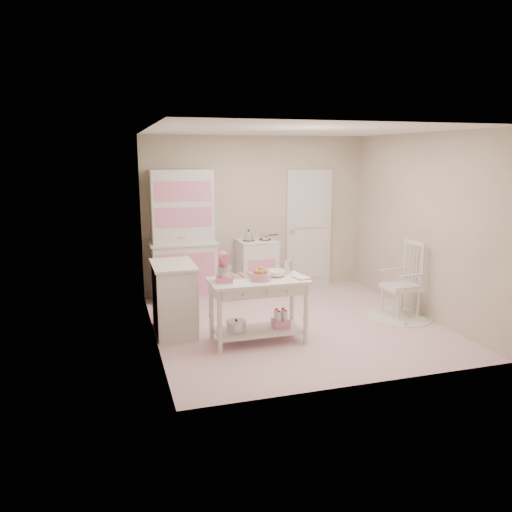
{
  "coord_description": "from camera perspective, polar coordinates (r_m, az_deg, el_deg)",
  "views": [
    {
      "loc": [
        -2.4,
        -6.11,
        2.31
      ],
      "look_at": [
        -0.56,
        0.05,
        0.99
      ],
      "focal_mm": 35.0,
      "sensor_mm": 36.0,
      "label": 1
    }
  ],
  "objects": [
    {
      "name": "hutch",
      "position": [
        7.95,
        -8.32,
        2.32
      ],
      "size": [
        1.06,
        0.5,
        2.08
      ],
      "primitive_type": "cube",
      "color": "silver",
      "rests_on": "ground"
    },
    {
      "name": "metal_pitcher",
      "position": [
        6.37,
        3.61,
        -1.32
      ],
      "size": [
        0.1,
        0.1,
        0.17
      ],
      "primitive_type": "cylinder",
      "color": "silver",
      "rests_on": "work_table"
    },
    {
      "name": "base_cabinet",
      "position": [
        6.61,
        -9.35,
        -4.77
      ],
      "size": [
        0.54,
        0.84,
        0.92
      ],
      "primitive_type": "cube",
      "color": "silver",
      "rests_on": "ground"
    },
    {
      "name": "rocking_chair",
      "position": [
        7.37,
        16.28,
        -2.65
      ],
      "size": [
        0.57,
        0.77,
        1.1
      ],
      "primitive_type": "cube",
      "rotation": [
        0.0,
        0.0,
        0.13
      ],
      "color": "silver",
      "rests_on": "ground"
    },
    {
      "name": "stand_mixer",
      "position": [
        5.98,
        -3.67,
        -1.34
      ],
      "size": [
        0.22,
        0.3,
        0.34
      ],
      "primitive_type": "cube",
      "rotation": [
        0.0,
        0.0,
        -0.09
      ],
      "color": "pink",
      "rests_on": "work_table"
    },
    {
      "name": "room_shell",
      "position": [
        6.59,
        4.79,
        5.83
      ],
      "size": [
        3.84,
        3.84,
        2.62
      ],
      "color": "pink",
      "rests_on": "ground"
    },
    {
      "name": "mixing_bowl",
      "position": [
        6.25,
        2.31,
        -1.99
      ],
      "size": [
        0.25,
        0.25,
        0.08
      ],
      "primitive_type": "imported",
      "color": "white",
      "rests_on": "work_table"
    },
    {
      "name": "bread_basket",
      "position": [
        6.05,
        0.56,
        -2.37
      ],
      "size": [
        0.25,
        0.25,
        0.09
      ],
      "primitive_type": "cylinder",
      "color": "pink",
      "rests_on": "work_table"
    },
    {
      "name": "stove",
      "position": [
        8.27,
        0.1,
        -1.29
      ],
      "size": [
        0.62,
        0.57,
        0.92
      ],
      "primitive_type": "cube",
      "color": "silver",
      "rests_on": "ground"
    },
    {
      "name": "cookie_tray",
      "position": [
        6.23,
        -1.57,
        -2.32
      ],
      "size": [
        0.34,
        0.24,
        0.02
      ],
      "primitive_type": "cube",
      "color": "silver",
      "rests_on": "work_table"
    },
    {
      "name": "recipe_book",
      "position": [
        6.14,
        4.59,
        -2.55
      ],
      "size": [
        0.2,
        0.24,
        0.02
      ],
      "primitive_type": "imported",
      "rotation": [
        0.0,
        0.0,
        0.26
      ],
      "color": "white",
      "rests_on": "work_table"
    },
    {
      "name": "lace_rug",
      "position": [
        7.52,
        16.04,
        -6.67
      ],
      "size": [
        0.92,
        0.92,
        0.01
      ],
      "primitive_type": "cylinder",
      "color": "white",
      "rests_on": "ground"
    },
    {
      "name": "door",
      "position": [
        8.75,
        6.05,
        3.09
      ],
      "size": [
        0.82,
        0.05,
        2.04
      ],
      "primitive_type": "cube",
      "color": "silver",
      "rests_on": "ground"
    },
    {
      "name": "work_table",
      "position": [
        6.22,
        0.23,
        -6.26
      ],
      "size": [
        1.2,
        0.6,
        0.8
      ],
      "primitive_type": "cube",
      "color": "silver",
      "rests_on": "ground"
    }
  ]
}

